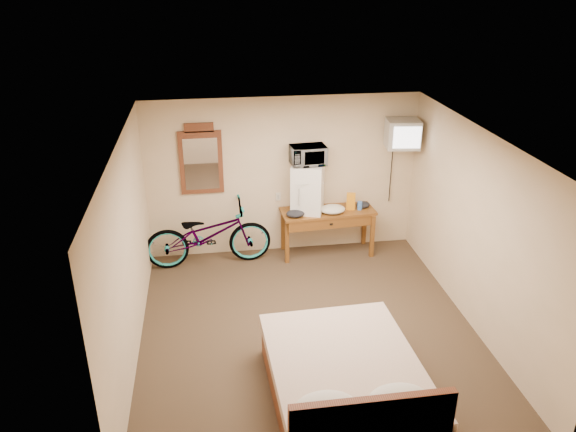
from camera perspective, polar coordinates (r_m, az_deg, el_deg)
The scene contains 13 objects.
room at distance 6.65m, azimuth 2.24°, elevation -2.76°, with size 4.60×4.64×2.50m.
desk at distance 8.80m, azimuth 4.09°, elevation -0.16°, with size 1.49×0.65×0.75m.
mini_fridge at distance 8.60m, azimuth 2.00°, elevation 2.86°, with size 0.58×0.57×0.76m.
microwave at distance 8.42m, azimuth 2.06°, elevation 6.19°, with size 0.52×0.35×0.29m, color white.
snack_bag at distance 8.80m, azimuth 6.40°, elevation 1.49°, with size 0.13×0.08×0.27m, color orange.
blue_cup at distance 8.83m, azimuth 7.30°, elevation 1.05°, with size 0.08×0.08×0.13m, color #4076D9.
cloth_cream at distance 8.68m, azimuth 4.54°, elevation 0.69°, with size 0.39×0.30×0.12m, color beige.
cloth_dark_a at distance 8.52m, azimuth 0.76°, elevation 0.25°, with size 0.28×0.21×0.11m, color black.
cloth_dark_b at distance 8.92m, azimuth 7.62°, elevation 1.15°, with size 0.22×0.18×0.10m, color black.
crt_television at distance 8.68m, azimuth 11.55°, elevation 8.19°, with size 0.53×0.61×0.43m.
wall_mirror at distance 8.52m, azimuth -8.83°, elevation 5.64°, with size 0.64×0.04×1.09m.
bicycle at distance 8.63m, azimuth -8.08°, elevation -1.87°, with size 0.67×1.91×1.00m, color black.
bed at distance 6.09m, azimuth 5.93°, elevation -16.61°, with size 1.59×2.07×0.90m.
Camera 1 is at (-1.12, -5.81, 4.27)m, focal length 35.00 mm.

